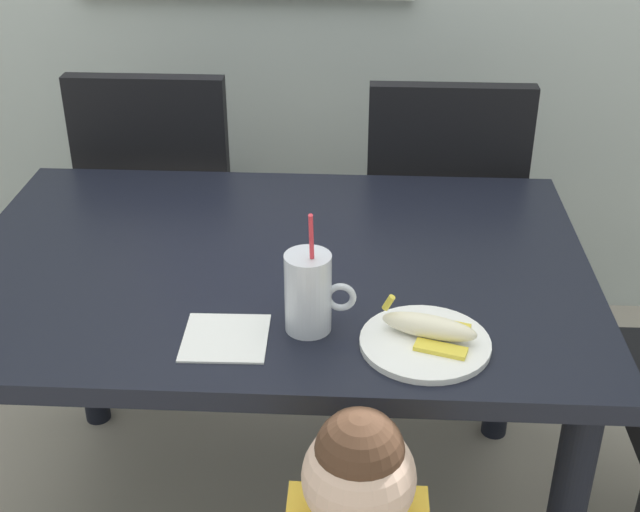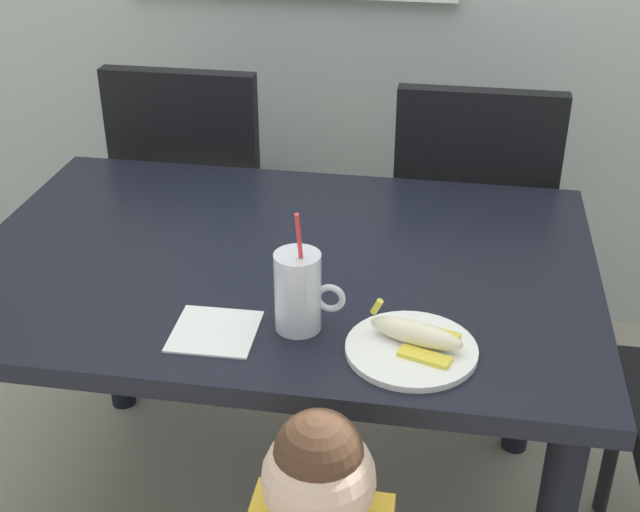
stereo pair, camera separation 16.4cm
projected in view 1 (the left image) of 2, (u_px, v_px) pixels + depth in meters
The scene contains 7 objects.
dining_table at pixel (276, 303), 1.81m from camera, with size 1.30×0.89×0.75m.
dining_chair_left at pixel (166, 204), 2.47m from camera, with size 0.44×0.44×0.96m.
dining_chair_right at pixel (439, 215), 2.41m from camera, with size 0.44×0.44×0.96m.
milk_cup at pixel (309, 297), 1.50m from camera, with size 0.13×0.08×0.25m.
snack_plate at pixel (425, 343), 1.48m from camera, with size 0.23×0.23×0.01m, color white.
peeled_banana at pixel (430, 328), 1.48m from camera, with size 0.18×0.13×0.07m.
paper_napkin at pixel (225, 338), 1.50m from camera, with size 0.15×0.15×0.00m, color white.
Camera 1 is at (0.18, -1.53, 1.61)m, focal length 47.61 mm.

